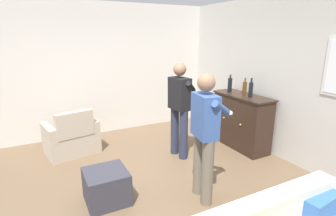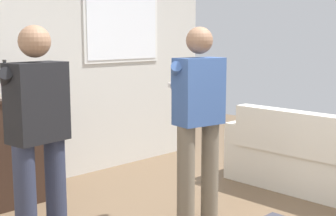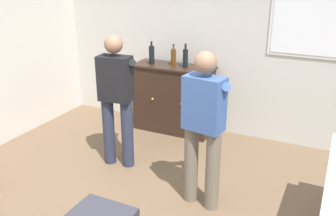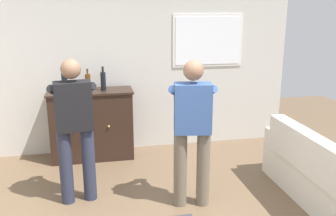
{
  "view_description": "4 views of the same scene",
  "coord_description": "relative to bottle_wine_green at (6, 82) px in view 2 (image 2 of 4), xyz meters",
  "views": [
    {
      "loc": [
        3.06,
        -1.15,
        2.11
      ],
      "look_at": [
        -0.06,
        0.44,
        1.14
      ],
      "focal_mm": 28.0,
      "sensor_mm": 36.0,
      "label": 1
    },
    {
      "loc": [
        -2.35,
        -1.88,
        1.61
      ],
      "look_at": [
        0.09,
        0.6,
        1.07
      ],
      "focal_mm": 50.0,
      "sensor_mm": 36.0,
      "label": 2
    },
    {
      "loc": [
        1.69,
        -2.6,
        2.42
      ],
      "look_at": [
        0.17,
        0.55,
        1.09
      ],
      "focal_mm": 40.0,
      "sensor_mm": 36.0,
      "label": 3
    },
    {
      "loc": [
        -0.54,
        -3.1,
        2.23
      ],
      "look_at": [
        0.17,
        0.34,
        1.27
      ],
      "focal_mm": 40.0,
      "sensor_mm": 36.0,
      "label": 4
    }
  ],
  "objects": [
    {
      "name": "person_standing_left",
      "position": [
        -0.38,
        -1.25,
        -0.24
      ],
      "size": [
        0.55,
        0.5,
        1.68
      ],
      "color": "#282D42",
      "rests_on": "ground"
    },
    {
      "name": "person_standing_right",
      "position": [
        0.9,
        -1.61,
        -0.24
      ],
      "size": [
        0.55,
        0.5,
        1.68
      ],
      "color": "#6B6051",
      "rests_on": "ground"
    },
    {
      "name": "bottle_wine_green",
      "position": [
        0.0,
        0.0,
        0.0
      ],
      "size": [
        0.08,
        0.08,
        0.35
      ],
      "color": "black",
      "rests_on": "sideboard_cabinet"
    },
    {
      "name": "wall_back_with_window",
      "position": [
        0.42,
        0.37,
        0.23
      ],
      "size": [
        5.2,
        0.15,
        2.8
      ],
      "color": "beige",
      "rests_on": "ground"
    }
  ]
}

